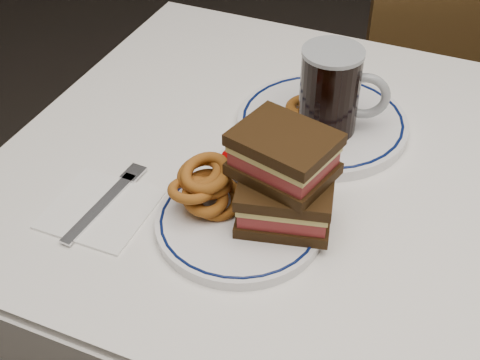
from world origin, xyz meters
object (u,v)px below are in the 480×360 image
at_px(reuben_sandwich, 284,178).
at_px(beer_mug, 331,95).
at_px(chair_far, 427,89).
at_px(far_plate, 322,123).
at_px(main_plate, 240,222).

distance_m(reuben_sandwich, beer_mug, 0.22).
relative_size(chair_far, far_plate, 3.01).
bearing_deg(far_plate, beer_mug, -52.07).
distance_m(main_plate, beer_mug, 0.27).
relative_size(main_plate, reuben_sandwich, 1.48).
bearing_deg(chair_far, main_plate, -98.20).
bearing_deg(reuben_sandwich, main_plate, -147.67).
bearing_deg(main_plate, chair_far, 81.80).
xyz_separation_m(chair_far, beer_mug, (-0.08, -0.68, 0.36)).
distance_m(main_plate, reuben_sandwich, 0.10).
bearing_deg(far_plate, main_plate, -97.02).
bearing_deg(beer_mug, reuben_sandwich, -89.30).
relative_size(chair_far, beer_mug, 5.33).
xyz_separation_m(main_plate, far_plate, (0.03, 0.28, 0.00)).
relative_size(chair_far, reuben_sandwich, 5.36).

